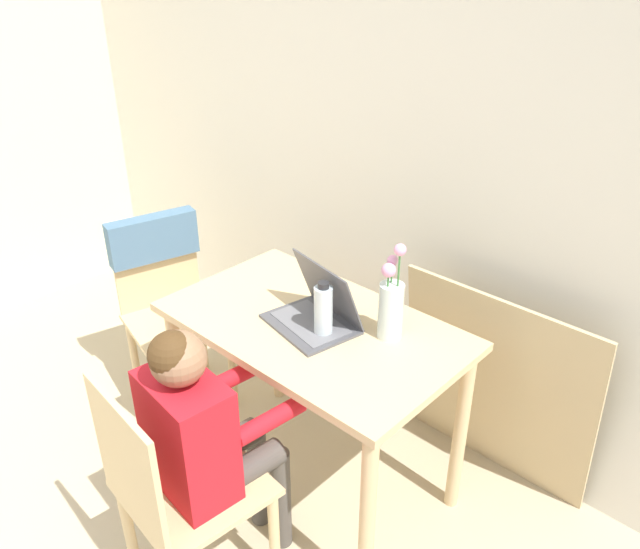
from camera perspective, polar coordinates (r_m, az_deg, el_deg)
The scene contains 9 objects.
wall_back at distance 2.43m, azimuth 9.74°, elevation 12.07°, with size 6.40×0.05×2.50m.
dining_table at distance 2.24m, azimuth -0.66°, elevation -6.79°, with size 1.05×0.63×0.74m.
chair_occupied at distance 2.04m, azimuth -13.12°, elevation -18.87°, with size 0.44×0.44×0.85m.
chair_spare at distance 2.86m, azimuth -14.12°, elevation -0.53°, with size 0.51×0.49×0.86m.
person_seated at distance 1.96m, azimuth -10.48°, elevation -13.95°, with size 0.34×0.45×0.99m.
laptop at distance 2.15m, azimuth -0.23°, elevation -3.23°, with size 0.34×0.29×0.23m.
flower_vase at distance 2.05m, azimuth 6.50°, elevation -2.74°, with size 0.08×0.08×0.35m.
water_bottle at distance 2.06m, azimuth 0.30°, elevation -3.32°, with size 0.06×0.06×0.20m.
cardboard_panel at distance 2.51m, azimuth 15.68°, elevation -9.80°, with size 0.78×0.13×0.81m.
Camera 1 is at (1.28, 0.26, 1.91)m, focal length 35.00 mm.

